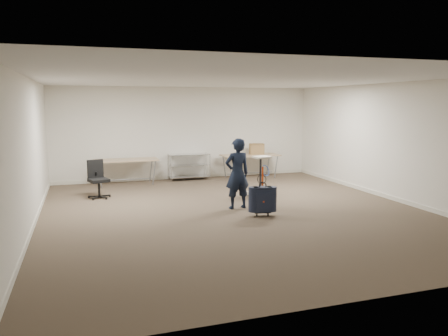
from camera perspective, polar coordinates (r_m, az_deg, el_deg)
name	(u,v)px	position (r m, az deg, el deg)	size (l,w,h in m)	color
ground	(235,212)	(9.43, 1.44, -5.73)	(9.00, 9.00, 0.00)	#413327
room_shell	(216,197)	(10.70, -1.03, -3.75)	(8.00, 9.00, 9.00)	silver
folding_table_left	(126,161)	(12.72, -12.69, 0.87)	(1.80, 0.75, 0.73)	tan
folding_table_right	(250,156)	(13.61, 3.44, 1.54)	(1.80, 0.75, 0.73)	tan
wire_shelf	(189,165)	(13.31, -4.60, 0.34)	(1.22, 0.47, 0.80)	silver
person	(237,174)	(9.58, 1.74, -0.74)	(0.57, 0.37, 1.56)	black
suitcase	(262,200)	(9.03, 5.05, -4.12)	(0.41, 0.29, 1.03)	#161B31
office_chair	(98,187)	(11.18, -16.08, -2.34)	(0.57, 0.57, 0.93)	black
equipment_cart	(262,186)	(10.96, 4.93, -2.34)	(0.65, 0.65, 1.01)	beige
cardboard_box	(257,149)	(13.75, 4.29, 2.51)	(0.44, 0.33, 0.33)	#9B6A48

